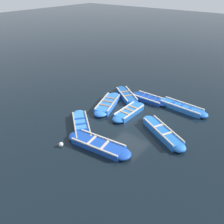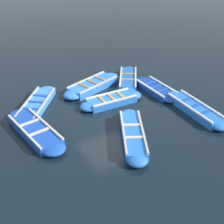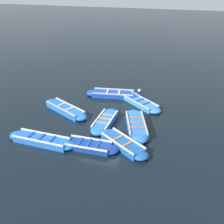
# 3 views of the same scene
# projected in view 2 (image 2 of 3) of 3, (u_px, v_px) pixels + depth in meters

# --- Properties ---
(ground_plane) EXTENTS (120.00, 120.00, 0.00)m
(ground_plane) POSITION_uv_depth(u_px,v_px,m) (108.00, 108.00, 14.80)
(ground_plane) COLOR black
(boat_outer_right) EXTENTS (3.83, 2.49, 0.45)m
(boat_outer_right) POSITION_uv_depth(u_px,v_px,m) (133.00, 135.00, 12.54)
(boat_outer_right) COLOR blue
(boat_outer_right) RESTS_ON ground
(boat_alongside) EXTENTS (3.32, 2.60, 0.41)m
(boat_alongside) POSITION_uv_depth(u_px,v_px,m) (128.00, 80.00, 17.12)
(boat_alongside) COLOR #1E59AD
(boat_alongside) RESTS_ON ground
(boat_broadside) EXTENTS (4.14, 1.52, 0.41)m
(boat_broadside) POSITION_uv_depth(u_px,v_px,m) (35.00, 131.00, 12.85)
(boat_broadside) COLOR #1947B7
(boat_broadside) RESTS_ON ground
(boat_stern_in) EXTENTS (3.60, 3.10, 0.35)m
(boat_stern_in) POSITION_uv_depth(u_px,v_px,m) (36.00, 105.00, 14.76)
(boat_stern_in) COLOR #3884E0
(boat_stern_in) RESTS_ON ground
(boat_drifting) EXTENTS (2.08, 3.87, 0.43)m
(boat_drifting) POSITION_uv_depth(u_px,v_px,m) (93.00, 85.00, 16.46)
(boat_drifting) COLOR blue
(boat_drifting) RESTS_ON ground
(boat_centre) EXTENTS (3.24, 0.96, 0.35)m
(boat_centre) POSITION_uv_depth(u_px,v_px,m) (156.00, 89.00, 16.19)
(boat_centre) COLOR navy
(boat_centre) RESTS_ON ground
(boat_outer_left) EXTENTS (3.91, 0.96, 0.41)m
(boat_outer_left) POSITION_uv_depth(u_px,v_px,m) (195.00, 109.00, 14.36)
(boat_outer_left) COLOR blue
(boat_outer_left) RESTS_ON ground
(boat_bow_out) EXTENTS (0.99, 3.28, 0.40)m
(boat_bow_out) POSITION_uv_depth(u_px,v_px,m) (112.00, 101.00, 15.07)
(boat_bow_out) COLOR blue
(boat_bow_out) RESTS_ON ground
(buoy_yellow_far) EXTENTS (0.29, 0.29, 0.29)m
(buoy_yellow_far) POSITION_uv_depth(u_px,v_px,m) (95.00, 106.00, 14.70)
(buoy_yellow_far) COLOR #E05119
(buoy_yellow_far) RESTS_ON ground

